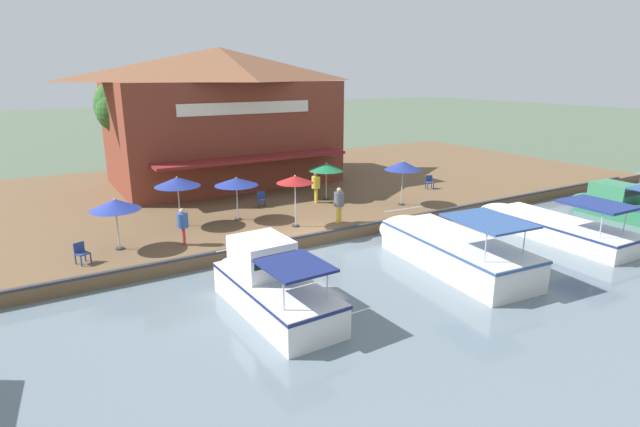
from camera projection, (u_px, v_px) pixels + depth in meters
name	position (u px, v px, depth m)	size (l,w,h in m)	color
ground_plane	(312.00, 249.00, 23.02)	(220.00, 220.00, 0.00)	#4C5B47
quay_deck	(226.00, 194.00, 32.01)	(22.00, 56.00, 0.60)	brown
quay_edge_fender	(311.00, 235.00, 22.92)	(0.20, 50.40, 0.10)	#2D2D33
waterfront_restaurant	(222.00, 115.00, 33.39)	(10.49, 14.68, 8.83)	brown
patio_umbrella_near_quay_edge	(236.00, 182.00, 24.92)	(2.17, 2.17, 2.22)	#B7B7B7
patio_umbrella_back_row	(403.00, 166.00, 27.72)	(2.06, 2.06, 2.54)	#B7B7B7
patio_umbrella_mid_patio_right	(295.00, 180.00, 23.70)	(1.78, 1.78, 2.56)	#B7B7B7
patio_umbrella_by_entrance	(326.00, 167.00, 28.99)	(2.06, 2.06, 2.21)	#B7B7B7
patio_umbrella_far_corner	(115.00, 205.00, 20.68)	(2.06, 2.06, 2.23)	#B7B7B7
patio_umbrella_mid_patio_left	(177.00, 182.00, 23.85)	(2.18, 2.18, 2.47)	#B7B7B7
cafe_chair_facing_river	(81.00, 252.00, 19.50)	(0.58, 0.58, 0.85)	navy
cafe_chair_under_first_umbrella	(429.00, 181.00, 32.17)	(0.58, 0.58, 0.85)	navy
cafe_chair_back_row_seat	(261.00, 198.00, 27.84)	(0.56, 0.56, 0.85)	navy
person_mid_patio	(316.00, 184.00, 28.50)	(0.50, 0.50, 1.77)	gold
person_at_quay_edge	(339.00, 201.00, 24.63)	(0.51, 0.51, 1.80)	gold
person_near_entrance	(183.00, 222.00, 21.47)	(0.47, 0.47, 1.64)	#B23338
motorboat_distant_upstream	(547.00, 224.00, 24.62)	(8.30, 2.75, 2.15)	white
motorboat_nearest_quay	(617.00, 204.00, 27.85)	(5.76, 2.41, 1.92)	#287047
motorboat_fourth_along	(266.00, 283.00, 17.06)	(6.58, 2.40, 2.33)	white
motorboat_far_downstream	(444.00, 246.00, 21.06)	(8.38, 3.33, 2.50)	silver
tree_behind_restaurant	(121.00, 108.00, 32.05)	(3.68, 3.51, 6.94)	brown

